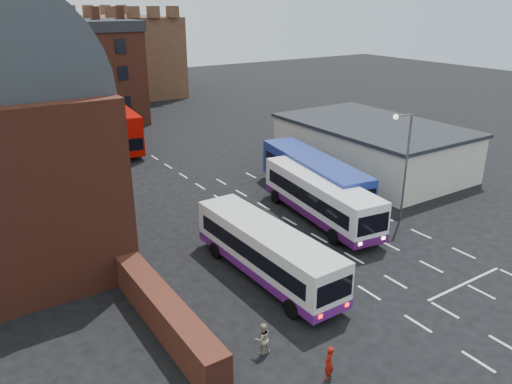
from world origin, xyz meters
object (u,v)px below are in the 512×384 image
pedestrian_red (329,363)px  bus_white_inbound (320,195)px  bus_white_outbound (266,249)px  bus_red_double (119,127)px  bus_blue (313,175)px  street_lamp (404,158)px  pedestrian_beige (263,339)px

pedestrian_red → bus_white_inbound: bearing=-152.5°
bus_white_outbound → bus_red_double: 29.41m
bus_blue → pedestrian_red: (-12.00, -15.63, -1.20)m
bus_white_inbound → street_lamp: size_ratio=1.52×
bus_red_double → bus_white_outbound: bearing=92.4°
bus_white_inbound → pedestrian_red: bus_white_inbound is taller
pedestrian_red → bus_red_double: bearing=-120.2°
bus_red_double → street_lamp: size_ratio=1.42×
street_lamp → pedestrian_beige: size_ratio=5.14×
bus_white_outbound → bus_blue: size_ratio=0.87×
bus_white_inbound → street_lamp: bearing=151.8°
bus_white_inbound → bus_red_double: 25.63m
street_lamp → pedestrian_beige: bearing=-157.7°
bus_blue → pedestrian_beige: 18.58m
pedestrian_red → pedestrian_beige: size_ratio=1.03×
street_lamp → pedestrian_red: street_lamp is taller
street_lamp → pedestrian_red: bearing=-147.3°
bus_blue → pedestrian_red: 19.74m
bus_white_outbound → street_lamp: bearing=4.8°
bus_blue → pedestrian_beige: bearing=53.2°
bus_white_outbound → pedestrian_beige: bearing=-127.0°
bus_blue → street_lamp: size_ratio=1.64×
street_lamp → pedestrian_red: size_ratio=5.01×
bus_red_double → pedestrian_red: bearing=89.5°
street_lamp → bus_blue: bearing=109.9°
street_lamp → pedestrian_beige: (-15.68, -6.42, -3.84)m
bus_white_inbound → bus_blue: (2.09, 3.33, 0.13)m
bus_white_outbound → bus_white_inbound: (7.48, 4.34, 0.08)m
bus_blue → pedestrian_red: bearing=61.7°
bus_blue → pedestrian_red: bus_blue is taller
bus_white_outbound → bus_white_inbound: size_ratio=0.94×
bus_white_outbound → bus_red_double: bus_red_double is taller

